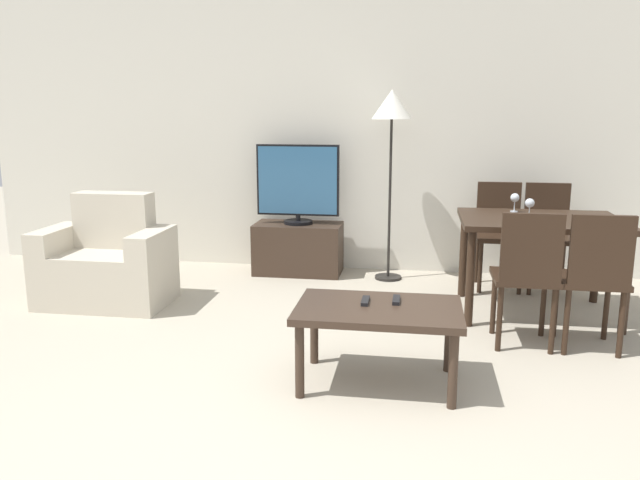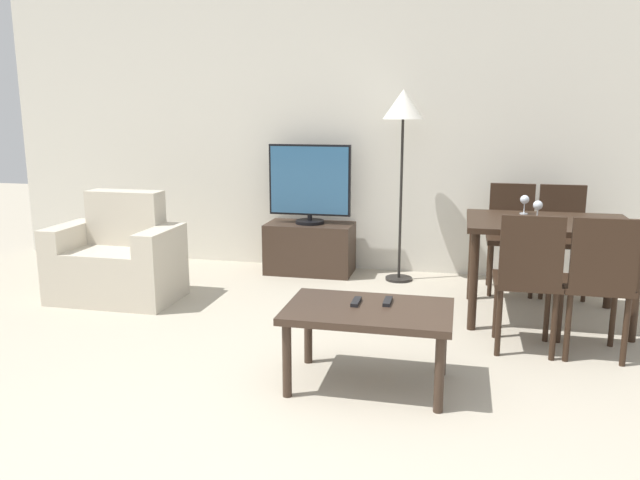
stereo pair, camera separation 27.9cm
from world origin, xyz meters
name	(u,v)px [view 1 (the left image)]	position (x,y,z in m)	size (l,w,h in m)	color
wall_back	(354,127)	(0.00, 3.62, 1.35)	(7.31, 0.06, 2.70)	silver
armchair	(107,264)	(-1.79, 2.19, 0.31)	(0.98, 0.60, 0.86)	beige
tv_stand	(298,248)	(-0.48, 3.34, 0.24)	(0.80, 0.43, 0.47)	#38281E
tv	(298,184)	(-0.48, 3.34, 0.84)	(0.76, 0.27, 0.73)	black
coffee_table	(379,316)	(0.42, 1.02, 0.39)	(0.91, 0.58, 0.45)	#38281E
dining_table	(540,231)	(1.51, 2.44, 0.64)	(1.15, 0.85, 0.73)	black
dining_chair_near	(527,272)	(1.31, 1.71, 0.51)	(0.40, 0.40, 0.90)	black
dining_chair_far	(548,230)	(1.71, 3.17, 0.51)	(0.40, 0.40, 0.90)	black
dining_chair_near_right	(594,274)	(1.71, 1.71, 0.51)	(0.40, 0.40, 0.90)	black
dining_chair_far_left	(499,229)	(1.31, 3.17, 0.51)	(0.40, 0.40, 0.90)	black
floor_lamp	(392,114)	(0.37, 3.26, 1.47)	(0.35, 0.35, 1.68)	black
remote_primary	(396,300)	(0.51, 1.13, 0.46)	(0.04, 0.15, 0.02)	black
remote_secondary	(365,301)	(0.34, 1.08, 0.46)	(0.04, 0.15, 0.02)	black
wine_glass_left	(530,204)	(1.42, 2.42, 0.83)	(0.07, 0.07, 0.15)	silver
wine_glass_center	(515,199)	(1.36, 2.70, 0.83)	(0.07, 0.07, 0.15)	silver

